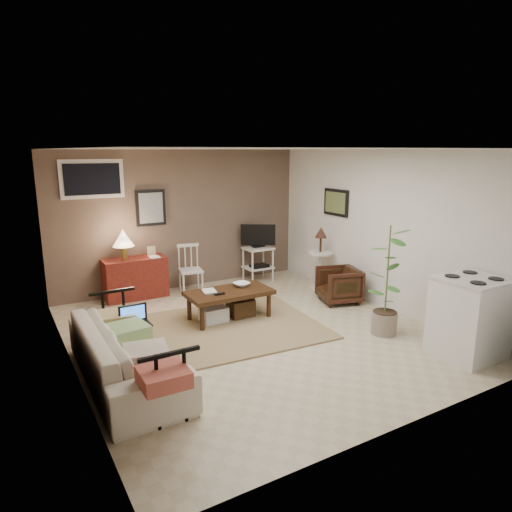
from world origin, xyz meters
TOP-DOWN VIEW (x-y plane):
  - floor at (0.00, 0.00)m, footprint 5.00×5.00m
  - art_back at (-0.55, 2.48)m, footprint 0.50×0.03m
  - art_right at (2.23, 1.05)m, footprint 0.03×0.60m
  - window at (-1.45, 2.48)m, footprint 0.96×0.03m
  - rug at (-0.26, 0.32)m, footprint 2.64×2.18m
  - coffee_table at (-0.06, 0.61)m, footprint 1.21×0.63m
  - sofa at (-1.80, -0.43)m, footprint 0.61×2.09m
  - sofa_pillows at (-1.75, -0.67)m, footprint 0.40×1.99m
  - sofa_end_rails at (-1.68, -0.43)m, footprint 0.56×2.09m
  - laptop at (-1.60, -0.07)m, footprint 0.32×0.23m
  - red_console at (-0.94, 2.29)m, footprint 1.00×0.45m
  - spindle_chair at (-0.03, 2.09)m, footprint 0.43×0.43m
  - tv_stand at (1.33, 2.14)m, footprint 0.55×0.41m
  - side_table at (1.98, 1.13)m, footprint 0.41×0.41m
  - armchair at (1.82, 0.42)m, footprint 0.72×0.74m
  - potted_plant at (1.49, -0.89)m, footprint 0.37×0.37m
  - stove at (1.85, -1.86)m, footprint 0.74×0.69m
  - bowl at (0.20, 0.71)m, footprint 0.24×0.10m
  - book_table at (-0.41, 0.73)m, footprint 0.18×0.06m
  - book_console at (-0.71, 2.16)m, footprint 0.16×0.03m

SIDE VIEW (x-z plane):
  - floor at x=0.00m, z-range 0.00..0.00m
  - rug at x=-0.26m, z-range 0.00..0.02m
  - coffee_table at x=-0.06m, z-range 0.03..0.48m
  - armchair at x=1.82m, z-range 0.00..0.62m
  - sofa_end_rails at x=-1.68m, z-range 0.00..0.70m
  - spindle_chair at x=-0.03m, z-range -0.03..0.80m
  - red_console at x=-0.94m, z-range -0.18..0.98m
  - sofa at x=-1.80m, z-range 0.00..0.82m
  - stove at x=1.85m, z-range 0.00..0.96m
  - sofa_pillows at x=-1.75m, z-range 0.43..0.57m
  - laptop at x=-1.60m, z-range 0.42..0.64m
  - bowl at x=0.20m, z-range 0.43..0.67m
  - book_table at x=-0.41m, z-range 0.43..0.68m
  - tv_stand at x=1.33m, z-range 0.03..1.10m
  - side_table at x=1.98m, z-range 0.13..1.24m
  - book_console at x=-0.71m, z-range 0.67..0.88m
  - potted_plant at x=1.49m, z-range 0.05..1.53m
  - art_back at x=-0.55m, z-range 1.15..1.75m
  - art_right at x=2.23m, z-range 1.29..1.75m
  - window at x=-1.45m, z-range 1.65..2.25m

